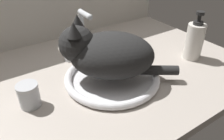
{
  "coord_description": "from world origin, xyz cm",
  "views": [
    {
      "loc": [
        -31.99,
        -57.72,
        46.37
      ],
      "look_at": [
        2.3,
        -6.27,
        7.0
      ],
      "focal_mm": 35.54,
      "sensor_mm": 36.0,
      "label": 1
    }
  ],
  "objects_px": {
    "faucet": "(83,39)",
    "metal_jar": "(29,95)",
    "soap_pump_bottle": "(194,41)",
    "cat": "(105,53)",
    "sink_basin": "(112,77)"
  },
  "relations": [
    {
      "from": "cat",
      "to": "sink_basin",
      "type": "bearing_deg",
      "value": -34.77
    },
    {
      "from": "cat",
      "to": "metal_jar",
      "type": "height_order",
      "value": "cat"
    },
    {
      "from": "cat",
      "to": "soap_pump_bottle",
      "type": "bearing_deg",
      "value": -8.87
    },
    {
      "from": "metal_jar",
      "to": "soap_pump_bottle",
      "type": "xyz_separation_m",
      "value": [
        0.62,
        -0.07,
        0.04
      ]
    },
    {
      "from": "faucet",
      "to": "metal_jar",
      "type": "bearing_deg",
      "value": -146.75
    },
    {
      "from": "metal_jar",
      "to": "soap_pump_bottle",
      "type": "distance_m",
      "value": 0.62
    },
    {
      "from": "sink_basin",
      "to": "faucet",
      "type": "xyz_separation_m",
      "value": [
        -0.0,
        0.2,
        0.06
      ]
    },
    {
      "from": "cat",
      "to": "metal_jar",
      "type": "relative_size",
      "value": 4.88
    },
    {
      "from": "faucet",
      "to": "cat",
      "type": "xyz_separation_m",
      "value": [
        -0.02,
        -0.19,
        0.03
      ]
    },
    {
      "from": "faucet",
      "to": "metal_jar",
      "type": "relative_size",
      "value": 2.65
    },
    {
      "from": "sink_basin",
      "to": "faucet",
      "type": "bearing_deg",
      "value": 90.0
    },
    {
      "from": "faucet",
      "to": "metal_jar",
      "type": "xyz_separation_m",
      "value": [
        -0.27,
        -0.18,
        -0.04
      ]
    },
    {
      "from": "sink_basin",
      "to": "metal_jar",
      "type": "xyz_separation_m",
      "value": [
        -0.27,
        0.02,
        0.03
      ]
    },
    {
      "from": "sink_basin",
      "to": "cat",
      "type": "relative_size",
      "value": 0.9
    },
    {
      "from": "faucet",
      "to": "soap_pump_bottle",
      "type": "height_order",
      "value": "faucet"
    }
  ]
}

